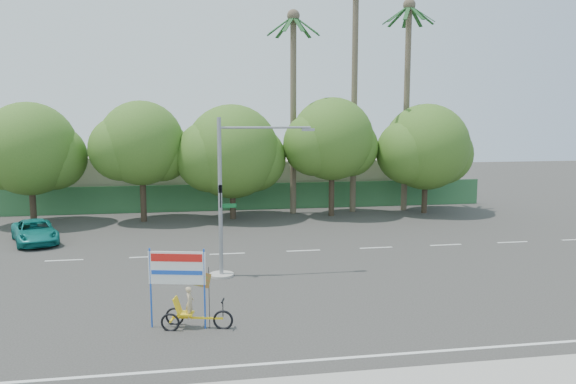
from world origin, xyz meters
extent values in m
plane|color=#33302D|center=(0.00, 0.00, 0.00)|extent=(120.00, 120.00, 0.00)
cube|color=#336B3D|center=(0.00, 21.50, 1.00)|extent=(38.00, 0.08, 2.00)
cube|color=#B4AB8F|center=(-10.00, 26.00, 2.00)|extent=(12.00, 8.00, 4.00)
cube|color=#B4AB8F|center=(8.00, 26.00, 1.80)|extent=(14.00, 8.00, 3.60)
cylinder|color=#473828|center=(-14.00, 18.00, 1.76)|extent=(0.40, 0.40, 3.52)
sphere|color=#32601C|center=(-14.00, 18.00, 4.96)|extent=(6.00, 6.00, 6.00)
sphere|color=#32601C|center=(-12.65, 18.30, 4.40)|extent=(4.32, 4.32, 4.32)
sphere|color=#32601C|center=(-15.35, 17.75, 4.64)|extent=(4.56, 4.56, 4.56)
cylinder|color=#473828|center=(-7.00, 18.00, 1.87)|extent=(0.40, 0.40, 3.74)
sphere|color=#32601C|center=(-7.00, 18.00, 5.27)|extent=(5.60, 5.60, 5.60)
sphere|color=#32601C|center=(-5.74, 18.30, 4.68)|extent=(4.03, 4.03, 4.03)
sphere|color=#32601C|center=(-8.26, 17.75, 4.93)|extent=(4.26, 4.26, 4.26)
cylinder|color=#473828|center=(-1.00, 18.00, 1.65)|extent=(0.40, 0.40, 3.30)
sphere|color=#32601C|center=(-1.00, 18.00, 4.65)|extent=(6.40, 6.40, 6.40)
sphere|color=#32601C|center=(0.44, 18.30, 4.12)|extent=(4.61, 4.61, 4.61)
sphere|color=#32601C|center=(-2.44, 17.75, 4.35)|extent=(4.86, 4.86, 4.86)
cylinder|color=#473828|center=(6.00, 18.00, 1.94)|extent=(0.40, 0.40, 3.87)
sphere|color=#32601C|center=(6.00, 18.00, 5.46)|extent=(5.80, 5.80, 5.80)
sphere|color=#32601C|center=(7.30, 18.30, 4.84)|extent=(4.18, 4.18, 4.18)
sphere|color=#32601C|center=(4.70, 17.75, 5.10)|extent=(4.41, 4.41, 4.41)
cylinder|color=#473828|center=(13.00, 18.00, 1.72)|extent=(0.40, 0.40, 3.43)
sphere|color=#32601C|center=(13.00, 18.00, 4.84)|extent=(6.20, 6.20, 6.20)
sphere|color=#32601C|center=(14.39, 18.30, 4.29)|extent=(4.46, 4.46, 4.46)
sphere|color=#32601C|center=(11.61, 17.75, 4.52)|extent=(4.71, 4.71, 4.71)
cylinder|color=#70604C|center=(8.00, 19.50, 8.50)|extent=(0.44, 0.44, 17.00)
cylinder|color=#70604C|center=(12.00, 19.50, 7.50)|extent=(0.44, 0.44, 15.00)
sphere|color=#70604C|center=(12.00, 19.50, 15.00)|extent=(0.90, 0.90, 0.90)
cube|color=#1C4C21|center=(12.94, 19.50, 14.34)|extent=(1.91, 0.28, 1.36)
cube|color=#1C4C21|center=(12.72, 20.11, 14.34)|extent=(1.65, 1.44, 1.36)
cube|color=#1C4C21|center=(12.16, 20.43, 14.34)|extent=(0.61, 1.93, 1.36)
cube|color=#1C4C21|center=(11.53, 20.32, 14.34)|extent=(1.20, 1.80, 1.36)
cube|color=#1C4C21|center=(11.11, 19.82, 14.34)|extent=(1.89, 0.92, 1.36)
cube|color=#1C4C21|center=(11.11, 19.18, 14.34)|extent=(1.89, 0.92, 1.36)
cube|color=#1C4C21|center=(11.53, 18.68, 14.34)|extent=(1.20, 1.80, 1.36)
cube|color=#1C4C21|center=(12.16, 18.57, 14.34)|extent=(0.61, 1.93, 1.36)
cube|color=#1C4C21|center=(12.72, 18.89, 14.34)|extent=(1.65, 1.44, 1.36)
cylinder|color=#70604C|center=(3.50, 19.50, 7.00)|extent=(0.44, 0.44, 14.00)
sphere|color=#70604C|center=(3.50, 19.50, 14.00)|extent=(0.90, 0.90, 0.90)
cube|color=#1C4C21|center=(4.44, 19.50, 13.34)|extent=(1.91, 0.28, 1.36)
cube|color=#1C4C21|center=(4.22, 20.11, 13.34)|extent=(1.65, 1.44, 1.36)
cube|color=#1C4C21|center=(3.66, 20.43, 13.34)|extent=(0.61, 1.93, 1.36)
cube|color=#1C4C21|center=(3.03, 20.32, 13.34)|extent=(1.20, 1.80, 1.36)
cube|color=#1C4C21|center=(2.61, 19.82, 13.34)|extent=(1.89, 0.92, 1.36)
cube|color=#1C4C21|center=(2.61, 19.18, 13.34)|extent=(1.89, 0.92, 1.36)
cube|color=#1C4C21|center=(3.03, 18.68, 13.34)|extent=(1.20, 1.80, 1.36)
cube|color=#1C4C21|center=(3.66, 18.57, 13.34)|extent=(0.61, 1.93, 1.36)
cube|color=#1C4C21|center=(4.22, 18.89, 13.34)|extent=(1.65, 1.44, 1.36)
cylinder|color=gray|center=(-2.50, 4.00, 0.05)|extent=(1.10, 1.10, 0.10)
cylinder|color=gray|center=(-2.50, 4.00, 3.50)|extent=(0.18, 0.18, 7.00)
cylinder|color=gray|center=(-0.50, 4.00, 6.55)|extent=(4.00, 0.10, 0.10)
cube|color=gray|center=(1.40, 4.00, 6.45)|extent=(0.55, 0.20, 0.12)
imported|color=black|center=(-2.50, 3.78, 3.60)|extent=(0.16, 0.20, 1.00)
cube|color=#14662D|center=(-2.15, 4.00, 3.15)|extent=(0.70, 0.04, 0.18)
torus|color=black|center=(-2.76, -2.30, 0.30)|extent=(0.68, 0.23, 0.68)
torus|color=black|center=(-4.36, -1.64, 0.28)|extent=(0.64, 0.22, 0.64)
torus|color=black|center=(-4.49, -2.19, 0.28)|extent=(0.64, 0.22, 0.64)
cube|color=yellow|center=(-3.59, -2.11, 0.36)|extent=(1.68, 0.45, 0.06)
cube|color=yellow|center=(-4.43, -1.91, 0.30)|extent=(0.20, 0.60, 0.05)
cube|color=yellow|center=(-3.98, -2.01, 0.50)|extent=(0.59, 0.53, 0.06)
cube|color=yellow|center=(-4.25, -1.95, 0.79)|extent=(0.32, 0.46, 0.55)
cylinder|color=black|center=(-2.76, -2.30, 0.71)|extent=(0.04, 0.04, 0.55)
cube|color=black|center=(-2.76, -2.30, 0.98)|extent=(0.14, 0.45, 0.04)
imported|color=#CCB284|center=(-3.84, -2.05, 0.89)|extent=(0.34, 0.45, 1.09)
cylinder|color=blue|center=(-5.11, -1.75, 1.36)|extent=(0.07, 0.07, 2.72)
cylinder|color=blue|center=(-3.35, -2.16, 1.36)|extent=(0.07, 0.07, 2.72)
cube|color=white|center=(-4.23, -1.96, 2.07)|extent=(1.88, 0.49, 1.11)
cube|color=red|center=(-4.24, -1.99, 2.42)|extent=(1.67, 0.40, 0.26)
cube|color=blue|center=(-4.24, -1.99, 1.91)|extent=(1.67, 0.40, 0.14)
cylinder|color=black|center=(-3.20, -2.20, 1.06)|extent=(0.02, 0.02, 2.12)
cube|color=red|center=(-3.54, -2.12, 1.71)|extent=(0.87, 0.22, 0.66)
imported|color=#117770|center=(-12.45, 12.32, 0.64)|extent=(3.61, 5.03, 1.27)
camera|label=1|loc=(-3.61, -20.34, 7.04)|focal=35.00mm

